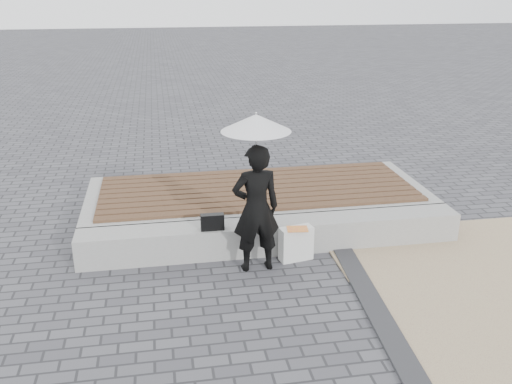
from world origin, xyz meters
TOP-DOWN VIEW (x-y plane):
  - ground at (0.00, 0.00)m, footprint 80.00×80.00m
  - edging_band at (0.75, -0.50)m, footprint 0.61×5.20m
  - seating_ledge at (0.00, 1.60)m, footprint 5.00×0.45m
  - timber_platform at (0.00, 2.80)m, footprint 5.00×2.00m
  - timber_decking at (0.00, 2.80)m, footprint 4.60×1.80m
  - woman at (-0.32, 1.12)m, footprint 0.60×0.42m
  - parasol at (-0.32, 1.12)m, footprint 0.80×0.80m
  - handbag at (-0.81, 1.48)m, footprint 0.29×0.11m
  - canvas_tote at (0.22, 1.27)m, footprint 0.44×0.25m
  - magazine at (0.22, 1.22)m, footprint 0.28×0.22m

SIDE VIEW (x-z plane):
  - ground at x=0.00m, z-range 0.00..0.00m
  - edging_band at x=0.75m, z-range 0.00..0.04m
  - seating_ledge at x=0.00m, z-range 0.00..0.40m
  - timber_platform at x=0.00m, z-range 0.00..0.40m
  - canvas_tote at x=0.22m, z-range 0.00..0.44m
  - timber_decking at x=0.00m, z-range 0.40..0.44m
  - magazine at x=0.22m, z-range 0.44..0.45m
  - handbag at x=-0.81m, z-range 0.40..0.61m
  - woman at x=-0.32m, z-range 0.00..1.58m
  - parasol at x=-0.32m, z-range 1.32..2.34m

